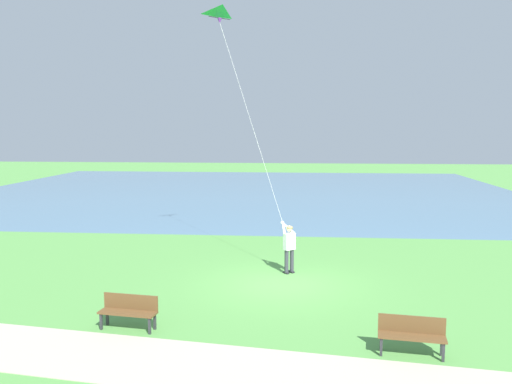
{
  "coord_description": "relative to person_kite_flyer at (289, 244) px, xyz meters",
  "views": [
    {
      "loc": [
        -16.78,
        -0.62,
        5.15
      ],
      "look_at": [
        0.71,
        0.88,
        3.0
      ],
      "focal_mm": 36.72,
      "sensor_mm": 36.0,
      "label": 1
    }
  ],
  "objects": [
    {
      "name": "ground_plane",
      "position": [
        -1.44,
        0.24,
        -1.05
      ],
      "size": [
        120.0,
        120.0,
        0.0
      ],
      "primitive_type": "plane",
      "color": "#569947"
    },
    {
      "name": "park_bench_near_walkway",
      "position": [
        -6.52,
        -2.95,
        -0.54
      ],
      "size": [
        0.64,
        1.55,
        0.88
      ],
      "color": "brown",
      "rests_on": "ground"
    },
    {
      "name": "park_bench_far_walkway",
      "position": [
        -5.55,
        3.98,
        -0.54
      ],
      "size": [
        0.64,
        1.55,
        0.88
      ],
      "color": "brown",
      "rests_on": "ground"
    },
    {
      "name": "person_kite_flyer",
      "position": [
        0.0,
        0.0,
        0.0
      ],
      "size": [
        0.61,
        0.57,
        1.83
      ],
      "color": "#232328",
      "rests_on": "ground"
    },
    {
      "name": "lake_water",
      "position": [
        24.34,
        4.24,
        -1.04
      ],
      "size": [
        36.0,
        44.0,
        0.01
      ],
      "primitive_type": "cube",
      "color": "teal",
      "rests_on": "ground"
    },
    {
      "name": "flying_kite",
      "position": [
        3.53,
        2.83,
        8.59
      ],
      "size": [
        3.83,
        3.19,
        8.31
      ],
      "color": "green"
    },
    {
      "name": "walkway_path",
      "position": [
        -7.49,
        2.24,
        -1.04
      ],
      "size": [
        6.82,
        32.02,
        0.02
      ],
      "primitive_type": "cube",
      "rotation": [
        0.0,
        0.0,
        -0.14
      ],
      "color": "#B7AD99",
      "rests_on": "ground"
    }
  ]
}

